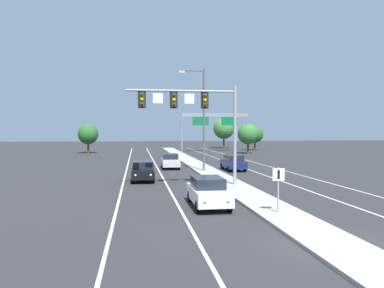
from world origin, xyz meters
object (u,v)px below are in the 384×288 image
tree_far_right_c (224,129)px  tree_far_left_b (88,134)px  tree_far_right_b (248,134)px  car_oncoming_black (143,171)px  car_oncoming_silver (170,161)px  car_receding_navy (233,162)px  median_sign_post (278,183)px  highway_sign_gantry (215,120)px  car_oncoming_white (208,191)px  overhead_signal_mast (197,111)px  street_lamp_median (202,113)px  tree_far_right_a (255,134)px

tree_far_right_c → tree_far_left_b: tree_far_right_c is taller
tree_far_right_b → tree_far_left_b: bearing=169.4°
car_oncoming_black → car_oncoming_silver: 10.13m
car_receding_navy → car_oncoming_silver: bearing=154.7°
median_sign_post → highway_sign_gantry: (8.35, 55.15, 4.58)m
car_oncoming_white → tree_far_right_b: 47.37m
car_oncoming_black → highway_sign_gantry: highway_sign_gantry is taller
car_oncoming_silver → tree_far_left_b: tree_far_left_b is taller
car_oncoming_white → overhead_signal_mast: bearing=86.0°
car_oncoming_black → highway_sign_gantry: 44.27m
median_sign_post → car_oncoming_white: 4.03m
car_oncoming_silver → tree_far_left_b: size_ratio=0.87×
car_oncoming_silver → highway_sign_gantry: size_ratio=0.34×
car_oncoming_black → car_oncoming_silver: (3.10, 9.64, 0.00)m
median_sign_post → tree_far_right_c: tree_far_right_c is taller
overhead_signal_mast → street_lamp_median: size_ratio=0.80×
overhead_signal_mast → tree_far_left_b: size_ratio=1.54×
car_oncoming_silver → tree_far_right_c: 46.33m
highway_sign_gantry → tree_far_left_b: highway_sign_gantry is taller
median_sign_post → car_receding_navy: bearing=81.5°
car_oncoming_black → tree_far_left_b: tree_far_left_b is taller
street_lamp_median → tree_far_left_b: size_ratio=1.92×
tree_far_right_c → highway_sign_gantry: bearing=-111.1°
car_oncoming_silver → tree_far_right_a: 40.18m
car_oncoming_black → tree_far_left_b: (-9.09, 38.77, 2.57)m
highway_sign_gantry → tree_far_right_a: 9.78m
car_oncoming_white → car_oncoming_black: 11.59m
overhead_signal_mast → car_oncoming_black: overhead_signal_mast is taller
street_lamp_median → tree_far_right_b: street_lamp_median is taller
overhead_signal_mast → car_oncoming_silver: overhead_signal_mast is taller
car_receding_navy → tree_far_right_c: tree_far_right_c is taller
overhead_signal_mast → car_oncoming_white: (-0.49, -6.89, -4.70)m
car_oncoming_white → car_oncoming_silver: 20.75m
street_lamp_median → car_oncoming_black: (-5.84, -5.61, -4.97)m
highway_sign_gantry → tree_far_right_b: size_ratio=2.53×
tree_far_left_b → overhead_signal_mast: bearing=-73.3°
car_oncoming_silver → car_oncoming_black: bearing=-107.8°
car_oncoming_white → car_receding_navy: size_ratio=1.00×
street_lamp_median → car_receding_navy: size_ratio=2.23×
overhead_signal_mast → car_oncoming_white: 8.36m
street_lamp_median → car_oncoming_black: size_ratio=2.23×
tree_far_right_a → tree_far_right_c: bearing=116.9°
tree_far_left_b → car_oncoming_white: bearing=-76.0°
street_lamp_median → car_oncoming_black: 9.51m
car_oncoming_white → car_receding_navy: bearing=71.3°
car_oncoming_black → car_receding_navy: bearing=35.6°
tree_far_right_b → car_receding_navy: bearing=-109.7°
median_sign_post → tree_far_right_c: bearing=79.1°
tree_far_left_b → tree_far_right_b: tree_far_right_b is taller
car_oncoming_silver → tree_far_left_b: bearing=112.7°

